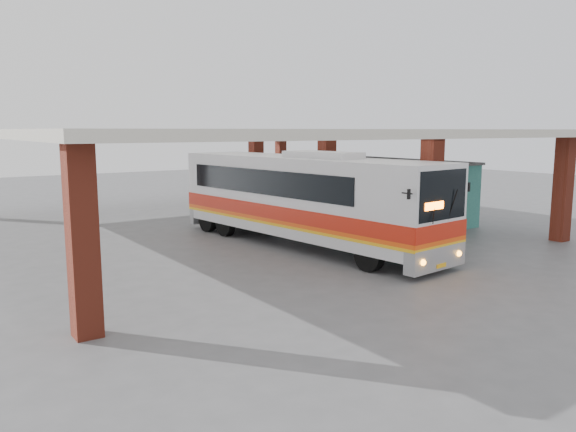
% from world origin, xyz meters
% --- Properties ---
extents(ground, '(90.00, 90.00, 0.00)m').
position_xyz_m(ground, '(0.00, 0.00, 0.00)').
color(ground, '#515154').
rests_on(ground, ground).
extents(brick_columns, '(20.10, 21.60, 4.35)m').
position_xyz_m(brick_columns, '(1.43, 5.00, 2.17)').
color(brick_columns, maroon).
rests_on(brick_columns, ground).
extents(canopy_roof, '(21.00, 23.00, 0.30)m').
position_xyz_m(canopy_roof, '(0.50, 6.50, 4.50)').
color(canopy_roof, beige).
rests_on(canopy_roof, brick_columns).
extents(shop_building, '(5.20, 8.20, 3.11)m').
position_xyz_m(shop_building, '(7.49, 4.00, 1.56)').
color(shop_building, '#2B6D6A').
rests_on(shop_building, ground).
extents(coach_bus, '(4.06, 13.29, 3.81)m').
position_xyz_m(coach_bus, '(0.50, 1.34, 1.89)').
color(coach_bus, silver).
rests_on(coach_bus, ground).
extents(motorcycle, '(2.16, 0.97, 1.10)m').
position_xyz_m(motorcycle, '(4.70, 2.76, 0.55)').
color(motorcycle, black).
rests_on(motorcycle, ground).
extents(pedestrian, '(0.73, 0.65, 1.68)m').
position_xyz_m(pedestrian, '(2.79, -1.00, 0.84)').
color(pedestrian, red).
rests_on(pedestrian, ground).
extents(red_chair, '(0.58, 0.58, 0.87)m').
position_xyz_m(red_chair, '(4.80, 7.83, 0.40)').
color(red_chair, red).
rests_on(red_chair, ground).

